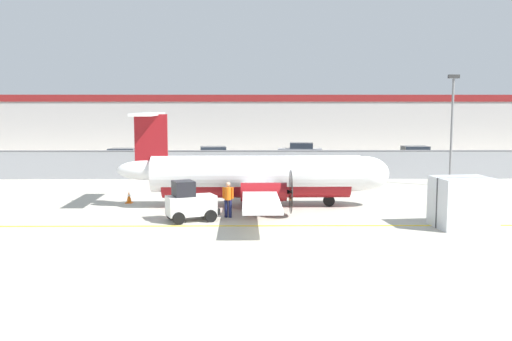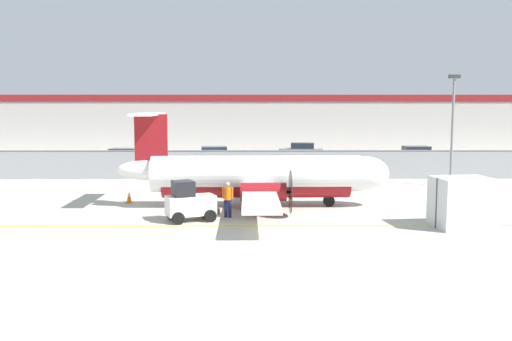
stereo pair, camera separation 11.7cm
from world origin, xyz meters
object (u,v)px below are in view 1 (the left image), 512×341
cargo_container (463,203)px  traffic_cone_near_left (129,197)px  parked_car_3 (414,155)px  parked_car_1 (212,156)px  baggage_tug (190,203)px  ground_crew_worker (228,198)px  parked_car_0 (122,158)px  traffic_cone_far_left (276,195)px  traffic_cone_near_right (197,202)px  apron_light_pole (452,121)px  parked_car_2 (300,151)px  commuter_airplane (261,176)px

cargo_container → traffic_cone_near_left: size_ratio=4.10×
parked_car_3 → parked_car_1: bearing=-1.5°
baggage_tug → traffic_cone_near_left: size_ratio=4.02×
traffic_cone_near_left → parked_car_1: bearing=80.3°
ground_crew_worker → parked_car_0: 23.18m
traffic_cone_near_left → parked_car_0: size_ratio=0.15×
traffic_cone_near_left → parked_car_3: parked_car_3 is taller
ground_crew_worker → traffic_cone_far_left: 5.59m
traffic_cone_near_left → traffic_cone_near_right: bearing=-20.5°
traffic_cone_near_right → parked_car_1: 20.46m
baggage_tug → parked_car_1: size_ratio=0.59×
cargo_container → traffic_cone_near_left: cargo_container is taller
parked_car_0 → apron_light_pole: apron_light_pole is taller
traffic_cone_near_right → traffic_cone_far_left: 4.84m
cargo_container → parked_car_2: size_ratio=0.60×
parked_car_0 → parked_car_2: same height
traffic_cone_far_left → parked_car_0: (-12.24, 16.09, 0.58)m
traffic_cone_far_left → ground_crew_worker: bearing=-116.8°
parked_car_3 → commuter_airplane: bearing=53.0°
ground_crew_worker → traffic_cone_near_left: (-5.56, 4.05, -0.64)m
commuter_airplane → parked_car_2: (4.29, 25.30, -0.71)m
baggage_tug → ground_crew_worker: size_ratio=1.51×
parked_car_0 → parked_car_2: size_ratio=0.99×
parked_car_2 → apron_light_pole: bearing=120.8°
traffic_cone_near_left → parked_car_2: 26.72m
traffic_cone_far_left → parked_car_2: size_ratio=0.15×
cargo_container → parked_car_3: cargo_container is taller
baggage_tug → apron_light_pole: 19.80m
parked_car_2 → apron_light_pole: (8.32, -17.77, 3.41)m
cargo_container → traffic_cone_near_right: size_ratio=4.10×
ground_crew_worker → traffic_cone_far_left: ground_crew_worker is taller
commuter_airplane → parked_car_3: size_ratio=3.74×
baggage_tug → parked_car_1: 23.89m
parked_car_1 → parked_car_3: size_ratio=1.02×
baggage_tug → traffic_cone_near_left: 6.23m
baggage_tug → parked_car_0: baggage_tug is taller
ground_crew_worker → traffic_cone_far_left: size_ratio=2.66×
cargo_container → apron_light_pole: 13.69m
traffic_cone_far_left → parked_car_2: parked_car_2 is taller
parked_car_0 → parked_car_1: (7.44, 2.03, 0.00)m
traffic_cone_far_left → apron_light_pole: size_ratio=0.09×
commuter_airplane → ground_crew_worker: size_ratio=9.42×
commuter_airplane → parked_car_1: bearing=100.4°
traffic_cone_near_right → traffic_cone_far_left: size_ratio=1.00×
traffic_cone_near_left → parked_car_2: bearing=64.6°
parked_car_3 → cargo_container: bearing=75.6°
traffic_cone_near_right → ground_crew_worker: bearing=-56.5°
baggage_tug → parked_car_2: 29.98m
parked_car_0 → apron_light_pole: size_ratio=0.59×
parked_car_0 → parked_car_3: 25.46m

